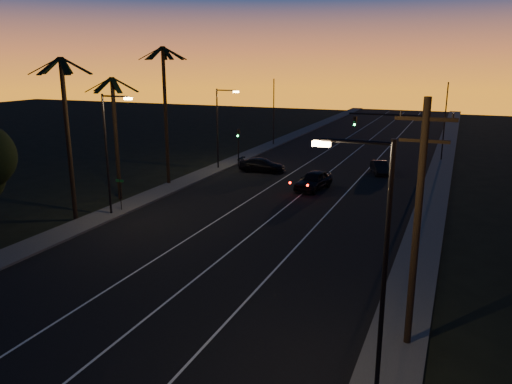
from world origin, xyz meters
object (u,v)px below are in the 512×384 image
at_px(right_car, 380,167).
at_px(lead_car, 314,180).
at_px(signal_mast, 397,131).
at_px(utility_pole, 417,221).
at_px(cross_car, 262,165).

bearing_deg(right_car, lead_car, -116.78).
distance_m(signal_mast, right_car, 4.97).
height_order(signal_mast, right_car, signal_mast).
height_order(utility_pole, signal_mast, utility_pole).
xyz_separation_m(utility_pole, lead_car, (-10.64, 23.30, -4.47)).
bearing_deg(right_car, signal_mast, -52.99).
height_order(signal_mast, cross_car, signal_mast).
xyz_separation_m(signal_mast, right_car, (-1.68, 2.22, -4.12)).
distance_m(signal_mast, lead_car, 9.92).
bearing_deg(cross_car, utility_pole, -58.13).
xyz_separation_m(signal_mast, lead_car, (-6.18, -6.70, -3.93)).
bearing_deg(utility_pole, right_car, 100.79).
bearing_deg(signal_mast, utility_pole, -81.53).
distance_m(utility_pole, right_car, 33.13).
height_order(right_car, cross_car, cross_car).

